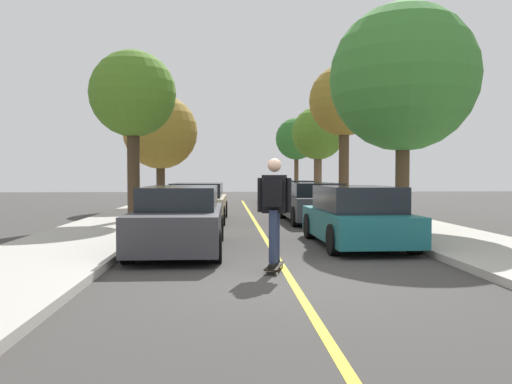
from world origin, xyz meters
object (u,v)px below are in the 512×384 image
(parked_car_right_nearest, at_px, (356,217))
(street_tree_right_farthest, at_px, (296,139))
(street_tree_left_nearest, at_px, (133,95))
(street_tree_right_nearest, at_px, (403,78))
(parked_car_left_nearest, at_px, (180,218))
(parked_car_right_near, at_px, (313,202))
(fire_hydrant, at_px, (140,214))
(skateboarder, at_px, (274,205))
(parked_car_right_far, at_px, (291,195))
(parked_car_left_near, at_px, (198,202))
(parked_car_right_farthest, at_px, (277,191))
(street_tree_right_far, at_px, (318,134))
(street_tree_left_near, at_px, (160,132))
(street_tree_right_near, at_px, (344,102))
(skateboard, at_px, (274,266))

(parked_car_right_nearest, bearing_deg, street_tree_right_farthest, 85.21)
(street_tree_left_nearest, height_order, street_tree_right_nearest, street_tree_right_nearest)
(parked_car_left_nearest, distance_m, parked_car_right_near, 7.43)
(street_tree_right_farthest, distance_m, fire_hydrant, 23.06)
(skateboarder, bearing_deg, parked_car_right_far, 81.57)
(street_tree_right_nearest, height_order, street_tree_right_farthest, street_tree_right_nearest)
(parked_car_left_nearest, distance_m, parked_car_left_near, 6.80)
(parked_car_right_farthest, bearing_deg, parked_car_right_far, -89.99)
(parked_car_right_near, xyz_separation_m, parked_car_right_far, (0.00, 6.02, -0.00))
(street_tree_right_far, bearing_deg, parked_car_left_near, -121.60)
(parked_car_left_nearest, distance_m, parked_car_right_farthest, 19.10)
(street_tree_right_nearest, bearing_deg, parked_car_right_near, 124.55)
(parked_car_right_near, relative_size, street_tree_left_near, 0.85)
(parked_car_right_nearest, xyz_separation_m, skateboarder, (-2.20, -3.00, 0.47))
(parked_car_left_near, height_order, street_tree_right_near, street_tree_right_near)
(parked_car_left_nearest, height_order, street_tree_right_far, street_tree_right_far)
(skateboard, bearing_deg, street_tree_right_near, 71.86)
(parked_car_right_nearest, height_order, skateboarder, skateboarder)
(parked_car_right_near, bearing_deg, parked_car_right_farthest, 90.00)
(parked_car_right_nearest, xyz_separation_m, fire_hydrant, (-5.50, 3.31, -0.19))
(street_tree_right_far, xyz_separation_m, skateboarder, (-4.27, -19.23, -2.75))
(parked_car_right_farthest, distance_m, street_tree_right_far, 4.32)
(parked_car_right_nearest, height_order, street_tree_right_farthest, street_tree_right_farthest)
(parked_car_right_nearest, distance_m, parked_car_right_near, 5.82)
(parked_car_right_near, xyz_separation_m, street_tree_right_far, (2.08, 10.41, 3.20))
(parked_car_left_nearest, height_order, parked_car_right_farthest, parked_car_left_nearest)
(parked_car_right_far, bearing_deg, parked_car_right_farthest, 90.01)
(street_tree_right_farthest, bearing_deg, street_tree_left_near, -123.28)
(skateboarder, bearing_deg, fire_hydrant, 117.60)
(parked_car_left_nearest, bearing_deg, street_tree_right_near, 59.94)
(street_tree_right_farthest, bearing_deg, skateboarder, -98.75)
(parked_car_right_nearest, relative_size, street_tree_right_far, 0.79)
(street_tree_left_nearest, distance_m, street_tree_right_farthest, 20.96)
(parked_car_left_nearest, bearing_deg, street_tree_right_far, 69.99)
(parked_car_left_near, xyz_separation_m, skateboard, (1.81, -9.33, -0.58))
(street_tree_left_nearest, height_order, skateboard, street_tree_left_nearest)
(parked_car_right_nearest, distance_m, street_tree_right_far, 16.67)
(parked_car_right_nearest, height_order, street_tree_left_nearest, street_tree_left_nearest)
(parked_car_right_farthest, distance_m, skateboarder, 21.35)
(parked_car_right_farthest, height_order, street_tree_right_near, street_tree_right_near)
(parked_car_right_farthest, xyz_separation_m, street_tree_left_nearest, (-6.07, -12.77, 3.58))
(parked_car_right_farthest, bearing_deg, parked_car_right_nearest, -90.00)
(fire_hydrant, bearing_deg, skateboard, -62.22)
(parked_car_left_near, relative_size, skateboard, 5.15)
(parked_car_left_nearest, xyz_separation_m, parked_car_right_farthest, (4.00, 18.68, -0.01))
(street_tree_right_nearest, xyz_separation_m, skateboard, (-4.26, -5.77, -4.32))
(parked_car_right_farthest, relative_size, street_tree_right_near, 0.67)
(parked_car_right_nearest, xyz_separation_m, street_tree_right_far, (2.07, 16.23, 3.22))
(parked_car_right_nearest, distance_m, fire_hydrant, 6.42)
(street_tree_left_near, bearing_deg, parked_car_right_far, -4.90)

